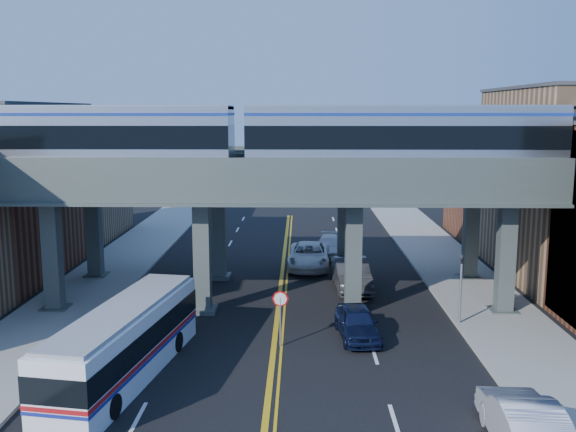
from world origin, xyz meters
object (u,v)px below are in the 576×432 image
at_px(stop_sign, 280,309).
at_px(car_lane_d, 329,246).
at_px(car_lane_a, 357,323).
at_px(traffic_signal, 461,281).
at_px(car_parked_curb, 524,424).
at_px(transit_bus, 125,343).
at_px(car_lane_b, 352,275).
at_px(car_lane_c, 309,256).
at_px(transit_train, 402,137).

relative_size(stop_sign, car_lane_d, 0.52).
distance_m(stop_sign, car_lane_a, 3.92).
bearing_deg(car_lane_a, traffic_signal, 14.12).
relative_size(stop_sign, car_parked_curb, 0.49).
bearing_deg(transit_bus, car_parked_curb, -101.74).
relative_size(car_lane_b, car_lane_c, 0.93).
bearing_deg(car_lane_a, transit_bus, -159.57).
xyz_separation_m(car_lane_c, car_parked_curb, (6.51, -23.95, 0.05)).
distance_m(transit_train, car_parked_curb, 16.45).
bearing_deg(stop_sign, car_lane_c, 84.28).
relative_size(transit_train, car_lane_b, 8.78).
height_order(stop_sign, car_parked_curb, stop_sign).
bearing_deg(car_lane_c, car_parked_curb, -72.32).
relative_size(transit_bus, car_lane_d, 2.17).
distance_m(transit_bus, car_lane_c, 20.07).
height_order(car_lane_b, car_lane_d, car_lane_b).
bearing_deg(car_lane_c, car_lane_b, -62.84).
xyz_separation_m(transit_train, traffic_signal, (2.80, -2.00, -7.05)).
relative_size(transit_bus, car_lane_c, 1.83).
bearing_deg(traffic_signal, car_parked_curb, -94.27).
bearing_deg(car_parked_curb, car_lane_d, -77.82).
distance_m(transit_train, car_lane_c, 13.90).
distance_m(car_lane_a, car_lane_d, 17.39).
bearing_deg(car_lane_c, transit_train, -62.73).
relative_size(transit_train, transit_bus, 4.46).
height_order(transit_train, car_lane_c, transit_train).
xyz_separation_m(stop_sign, car_lane_c, (1.50, 14.97, -0.92)).
height_order(traffic_signal, car_lane_c, traffic_signal).
relative_size(traffic_signal, car_lane_c, 0.68).
bearing_deg(stop_sign, car_parked_curb, -48.28).
height_order(traffic_signal, car_parked_curb, traffic_signal).
bearing_deg(transit_train, car_lane_d, 102.64).
bearing_deg(traffic_signal, car_lane_b, 126.88).
distance_m(traffic_signal, car_lane_c, 14.15).
bearing_deg(car_lane_d, stop_sign, -91.54).
distance_m(stop_sign, car_lane_d, 18.80).
height_order(car_lane_a, car_lane_c, car_lane_c).
bearing_deg(stop_sign, car_lane_b, 67.24).
distance_m(transit_train, car_lane_a, 9.75).
xyz_separation_m(traffic_signal, transit_bus, (-15.07, -6.57, -0.87)).
xyz_separation_m(transit_bus, car_parked_curb, (14.18, -5.41, -0.54)).
bearing_deg(car_lane_c, transit_bus, -110.00).
xyz_separation_m(transit_train, car_lane_c, (-4.60, 9.97, -8.52)).
bearing_deg(car_parked_curb, car_lane_c, -72.80).
bearing_deg(stop_sign, car_lane_a, 17.52).
xyz_separation_m(transit_train, car_lane_b, (-2.10, 4.53, -8.43)).
height_order(car_lane_c, car_lane_d, car_lane_c).
bearing_deg(car_lane_b, transit_bus, -130.99).
xyz_separation_m(transit_train, stop_sign, (-6.10, -5.00, -7.59)).
distance_m(transit_bus, car_lane_b, 16.59).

